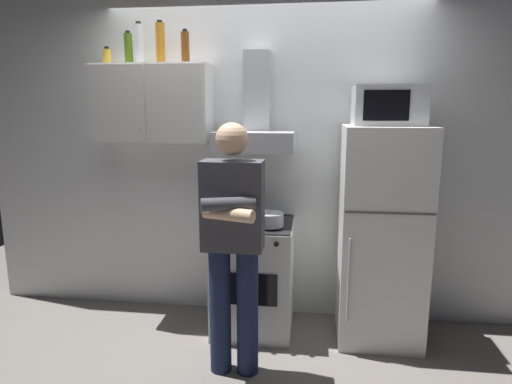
{
  "coord_description": "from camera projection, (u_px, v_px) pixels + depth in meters",
  "views": [
    {
      "loc": [
        0.38,
        -2.94,
        1.73
      ],
      "look_at": [
        0.0,
        0.0,
        1.15
      ],
      "focal_mm": 30.53,
      "sensor_mm": 36.0,
      "label": 1
    }
  ],
  "objects": [
    {
      "name": "bottle_olive_oil",
      "position": [
        129.0,
        49.0,
        3.35
      ],
      "size": [
        0.06,
        0.06,
        0.25
      ],
      "color": "#4C6B19",
      "rests_on": "upper_cabinet"
    },
    {
      "name": "bottle_liquor_amber",
      "position": [
        160.0,
        44.0,
        3.32
      ],
      "size": [
        0.07,
        0.07,
        0.32
      ],
      "color": "#B7721E",
      "rests_on": "upper_cabinet"
    },
    {
      "name": "bottle_beer_brown",
      "position": [
        185.0,
        47.0,
        3.26
      ],
      "size": [
        0.06,
        0.06,
        0.25
      ],
      "color": "brown",
      "rests_on": "upper_cabinet"
    },
    {
      "name": "bottle_spice_jar",
      "position": [
        107.0,
        57.0,
        3.35
      ],
      "size": [
        0.06,
        0.06,
        0.14
      ],
      "color": "gold",
      "rests_on": "upper_cabinet"
    },
    {
      "name": "microwave",
      "position": [
        388.0,
        105.0,
        3.05
      ],
      "size": [
        0.48,
        0.37,
        0.28
      ],
      "color": "#B7BABF",
      "rests_on": "refrigerator"
    },
    {
      "name": "bottle_vodka_clear",
      "position": [
        139.0,
        44.0,
        3.32
      ],
      "size": [
        0.07,
        0.07,
        0.31
      ],
      "color": "silver",
      "rests_on": "upper_cabinet"
    },
    {
      "name": "cooking_pot",
      "position": [
        269.0,
        219.0,
        3.18
      ],
      "size": [
        0.31,
        0.21,
        0.1
      ],
      "color": "#B7BABF",
      "rests_on": "stove_oven"
    },
    {
      "name": "ground_plane",
      "position": [
        256.0,
        343.0,
        3.24
      ],
      "size": [
        7.0,
        7.0,
        0.0
      ],
      "primitive_type": "plane",
      "color": "slate"
    },
    {
      "name": "upper_cabinet",
      "position": [
        154.0,
        104.0,
        3.37
      ],
      "size": [
        0.9,
        0.37,
        0.6
      ],
      "color": "silver"
    },
    {
      "name": "range_hood",
      "position": [
        256.0,
        125.0,
        3.3
      ],
      "size": [
        0.6,
        0.44,
        0.75
      ],
      "color": "#B7BABF"
    },
    {
      "name": "refrigerator",
      "position": [
        381.0,
        235.0,
        3.21
      ],
      "size": [
        0.6,
        0.62,
        1.6
      ],
      "color": "white",
      "rests_on": "ground_plane"
    },
    {
      "name": "back_wall_tiled",
      "position": [
        265.0,
        154.0,
        3.56
      ],
      "size": [
        4.8,
        0.1,
        2.7
      ],
      "primitive_type": "cube",
      "color": "white",
      "rests_on": "ground_plane"
    },
    {
      "name": "stove_oven",
      "position": [
        254.0,
        276.0,
        3.4
      ],
      "size": [
        0.6,
        0.62,
        0.87
      ],
      "color": "white",
      "rests_on": "ground_plane"
    },
    {
      "name": "person_standing",
      "position": [
        233.0,
        241.0,
        2.73
      ],
      "size": [
        0.38,
        0.33,
        1.64
      ],
      "color": "#192342",
      "rests_on": "ground_plane"
    }
  ]
}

